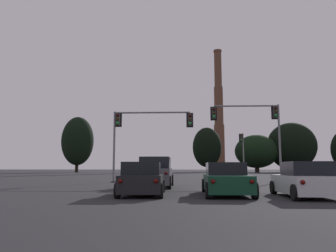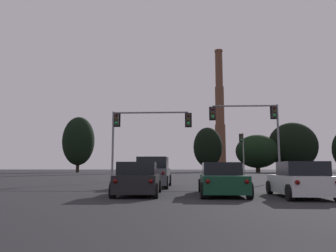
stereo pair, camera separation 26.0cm
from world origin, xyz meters
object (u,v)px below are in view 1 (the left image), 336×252
at_px(sedan_center_lane_second, 226,180).
at_px(hatchback_left_lane_second, 142,180).
at_px(traffic_light_overhead_left, 141,127).
at_px(traffic_light_far_right, 242,148).
at_px(smokestack, 219,122).
at_px(hatchback_right_lane_second, 304,181).
at_px(suv_left_lane_front, 156,173).
at_px(traffic_light_overhead_right, 257,122).

height_order(sedan_center_lane_second, hatchback_left_lane_second, hatchback_left_lane_second).
bearing_deg(traffic_light_overhead_left, sedan_center_lane_second, -66.71).
xyz_separation_m(traffic_light_far_right, smokestack, (5.27, 76.47, 14.60)).
distance_m(traffic_light_far_right, smokestack, 78.03).
distance_m(hatchback_right_lane_second, traffic_light_far_right, 36.69).
xyz_separation_m(suv_left_lane_front, smokestack, (16.08, 105.84, 17.92)).
height_order(sedan_center_lane_second, suv_left_lane_front, suv_left_lane_front).
bearing_deg(traffic_light_overhead_right, traffic_light_far_right, 83.09).
relative_size(hatchback_right_lane_second, traffic_light_far_right, 0.64).
xyz_separation_m(sedan_center_lane_second, hatchback_left_lane_second, (-3.68, -0.32, -0.00)).
height_order(hatchback_left_lane_second, traffic_light_overhead_left, traffic_light_overhead_left).
height_order(sedan_center_lane_second, traffic_light_overhead_right, traffic_light_overhead_right).
bearing_deg(hatchback_right_lane_second, traffic_light_overhead_left, 123.63).
bearing_deg(traffic_light_far_right, suv_left_lane_front, -110.21).
relative_size(traffic_light_far_right, smokestack, 0.13).
bearing_deg(hatchback_right_lane_second, traffic_light_far_right, 85.33).
distance_m(sedan_center_lane_second, traffic_light_far_right, 36.07).
bearing_deg(traffic_light_overhead_right, smokestack, 85.42).
bearing_deg(suv_left_lane_front, traffic_light_far_right, 70.07).
xyz_separation_m(sedan_center_lane_second, suv_left_lane_front, (-3.59, 5.79, 0.23)).
relative_size(hatchback_right_lane_second, traffic_light_overhead_left, 0.60).
bearing_deg(hatchback_left_lane_second, traffic_light_overhead_left, 95.66).
bearing_deg(smokestack, hatchback_left_lane_second, -98.22).
bearing_deg(smokestack, suv_left_lane_front, -98.64).
relative_size(sedan_center_lane_second, smokestack, 0.10).
xyz_separation_m(hatchback_left_lane_second, traffic_light_overhead_right, (8.35, 14.43, 4.53)).
distance_m(suv_left_lane_front, traffic_light_far_right, 31.47).
relative_size(sedan_center_lane_second, hatchback_right_lane_second, 1.14).
relative_size(hatchback_left_lane_second, traffic_light_overhead_right, 0.61).
bearing_deg(sedan_center_lane_second, smokestack, 85.01).
height_order(traffic_light_overhead_left, traffic_light_far_right, traffic_light_far_right).
height_order(hatchback_right_lane_second, traffic_light_far_right, traffic_light_far_right).
distance_m(traffic_light_far_right, traffic_light_overhead_right, 21.22).
xyz_separation_m(sedan_center_lane_second, traffic_light_overhead_right, (4.68, 14.11, 4.53)).
relative_size(sedan_center_lane_second, traffic_light_overhead_right, 0.70).
bearing_deg(traffic_light_far_right, traffic_light_overhead_right, -96.91).
bearing_deg(traffic_light_overhead_left, hatchback_left_lane_second, -82.45).
bearing_deg(sedan_center_lane_second, traffic_light_overhead_left, 114.69).
height_order(hatchback_right_lane_second, traffic_light_overhead_left, traffic_light_overhead_left).
relative_size(traffic_light_overhead_left, smokestack, 0.14).
relative_size(hatchback_left_lane_second, suv_left_lane_front, 0.85).
height_order(suv_left_lane_front, traffic_light_overhead_left, traffic_light_overhead_left).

